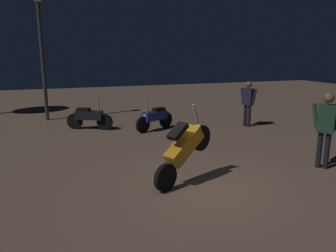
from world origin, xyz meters
TOP-DOWN VIEW (x-y plane):
  - ground_plane at (0.00, 0.00)m, footprint 40.00×40.00m
  - motorcycle_orange_foreground at (-0.32, 0.37)m, footprint 1.52×0.86m
  - motorcycle_blue_parked_left at (0.48, 5.06)m, footprint 1.53×0.84m
  - motorcycle_black_parked_right at (-1.67, 5.89)m, footprint 1.52×0.85m
  - person_rider_beside at (3.83, 4.50)m, footprint 0.38×0.63m
  - person_bystander_far at (3.08, 0.14)m, footprint 0.50×0.57m
  - streetlamp_near at (-3.11, 8.08)m, footprint 0.36×0.36m

SIDE VIEW (x-z plane):
  - ground_plane at x=0.00m, z-range 0.00..0.00m
  - motorcycle_blue_parked_left at x=0.48m, z-range -0.12..0.99m
  - motorcycle_black_parked_right at x=-1.67m, z-range -0.12..0.99m
  - motorcycle_orange_foreground at x=-0.32m, z-range -0.07..1.56m
  - person_rider_beside at x=3.83m, z-range 0.16..1.79m
  - person_bystander_far at x=3.08m, z-range 0.18..1.96m
  - streetlamp_near at x=-3.11m, z-range 0.67..5.49m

